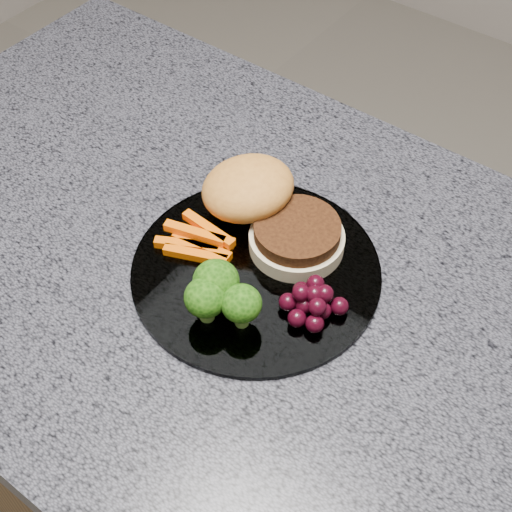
{
  "coord_description": "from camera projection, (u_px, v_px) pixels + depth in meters",
  "views": [
    {
      "loc": [
        0.2,
        -0.37,
        1.48
      ],
      "look_at": [
        -0.08,
        0.01,
        0.93
      ],
      "focal_mm": 50.0,
      "sensor_mm": 36.0,
      "label": 1
    }
  ],
  "objects": [
    {
      "name": "island_cabinet",
      "position": [
        294.0,
        494.0,
        1.07
      ],
      "size": [
        1.2,
        0.6,
        0.86
      ],
      "primitive_type": "cube",
      "color": "brown",
      "rests_on": "ground"
    },
    {
      "name": "countertop",
      "position": [
        312.0,
        322.0,
        0.73
      ],
      "size": [
        1.2,
        0.6,
        0.04
      ],
      "primitive_type": "cube",
      "color": "#50515B",
      "rests_on": "island_cabinet"
    },
    {
      "name": "plate",
      "position": [
        256.0,
        270.0,
        0.74
      ],
      "size": [
        0.26,
        0.26,
        0.01
      ],
      "primitive_type": "cylinder",
      "color": "white",
      "rests_on": "countertop"
    },
    {
      "name": "burger",
      "position": [
        265.0,
        208.0,
        0.76
      ],
      "size": [
        0.18,
        0.11,
        0.06
      ],
      "rotation": [
        0.0,
        0.0,
        -0.01
      ],
      "color": "beige",
      "rests_on": "plate"
    },
    {
      "name": "carrot_sticks",
      "position": [
        199.0,
        241.0,
        0.75
      ],
      "size": [
        0.08,
        0.06,
        0.02
      ],
      "rotation": [
        0.0,
        0.0,
        0.01
      ],
      "color": "#F26004",
      "rests_on": "plate"
    },
    {
      "name": "broccoli",
      "position": [
        220.0,
        293.0,
        0.68
      ],
      "size": [
        0.08,
        0.06,
        0.05
      ],
      "rotation": [
        0.0,
        0.0,
        -0.36
      ],
      "color": "#5F9034",
      "rests_on": "plate"
    },
    {
      "name": "grape_bunch",
      "position": [
        312.0,
        302.0,
        0.69
      ],
      "size": [
        0.06,
        0.06,
        0.03
      ],
      "rotation": [
        0.0,
        0.0,
        0.06
      ],
      "color": "black",
      "rests_on": "plate"
    }
  ]
}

